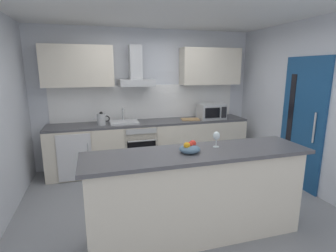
% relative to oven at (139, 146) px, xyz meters
% --- Properties ---
extents(ground, '(5.22, 4.57, 0.02)m').
position_rel_oven_xyz_m(ground, '(0.25, -1.44, -0.47)').
color(ground, gray).
extents(ceiling, '(5.22, 4.57, 0.02)m').
position_rel_oven_xyz_m(ceiling, '(0.25, -1.44, 2.15)').
color(ceiling, white).
extents(wall_back, '(5.22, 0.12, 2.60)m').
position_rel_oven_xyz_m(wall_back, '(0.25, 0.41, 0.84)').
color(wall_back, silver).
rests_on(wall_back, ground).
extents(wall_right, '(0.12, 4.57, 2.60)m').
position_rel_oven_xyz_m(wall_right, '(2.42, -1.44, 0.84)').
color(wall_right, silver).
rests_on(wall_right, ground).
extents(backsplash_tile, '(3.59, 0.02, 0.66)m').
position_rel_oven_xyz_m(backsplash_tile, '(0.25, 0.33, 0.77)').
color(backsplash_tile, white).
extents(counter_back, '(3.72, 0.60, 0.90)m').
position_rel_oven_xyz_m(counter_back, '(0.25, 0.03, -0.01)').
color(counter_back, beige).
rests_on(counter_back, ground).
extents(counter_island, '(2.44, 0.64, 1.01)m').
position_rel_oven_xyz_m(counter_island, '(0.27, -2.20, 0.05)').
color(counter_island, beige).
rests_on(counter_island, ground).
extents(upper_cabinets, '(3.67, 0.32, 0.70)m').
position_rel_oven_xyz_m(upper_cabinets, '(0.25, 0.18, 1.45)').
color(upper_cabinets, beige).
extents(side_door, '(0.08, 0.85, 2.05)m').
position_rel_oven_xyz_m(side_door, '(2.34, -1.41, 0.57)').
color(side_door, navy).
rests_on(side_door, ground).
extents(oven, '(0.60, 0.62, 0.80)m').
position_rel_oven_xyz_m(oven, '(0.00, 0.00, 0.00)').
color(oven, slate).
rests_on(oven, ground).
extents(refrigerator, '(0.58, 0.60, 0.85)m').
position_rel_oven_xyz_m(refrigerator, '(-1.13, -0.00, -0.03)').
color(refrigerator, white).
rests_on(refrigerator, ground).
extents(microwave, '(0.50, 0.38, 0.30)m').
position_rel_oven_xyz_m(microwave, '(1.44, -0.03, 0.59)').
color(microwave, '#B7BABC').
rests_on(microwave, counter_back).
extents(sink, '(0.50, 0.40, 0.26)m').
position_rel_oven_xyz_m(sink, '(-0.26, 0.01, 0.47)').
color(sink, silver).
rests_on(sink, counter_back).
extents(kettle, '(0.29, 0.15, 0.24)m').
position_rel_oven_xyz_m(kettle, '(-0.66, -0.03, 0.55)').
color(kettle, '#B7BABC').
rests_on(kettle, counter_back).
extents(range_hood, '(0.62, 0.45, 0.72)m').
position_rel_oven_xyz_m(range_hood, '(0.00, 0.13, 1.33)').
color(range_hood, '#B7BABC').
extents(wine_glass, '(0.08, 0.08, 0.18)m').
position_rel_oven_xyz_m(wine_glass, '(0.52, -2.11, 0.67)').
color(wine_glass, silver).
rests_on(wine_glass, counter_island).
extents(fruit_bowl, '(0.22, 0.22, 0.13)m').
position_rel_oven_xyz_m(fruit_bowl, '(0.17, -2.20, 0.59)').
color(fruit_bowl, slate).
rests_on(fruit_bowl, counter_island).
extents(chopping_board, '(0.37, 0.28, 0.02)m').
position_rel_oven_xyz_m(chopping_board, '(1.01, -0.02, 0.45)').
color(chopping_board, tan).
rests_on(chopping_board, counter_back).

